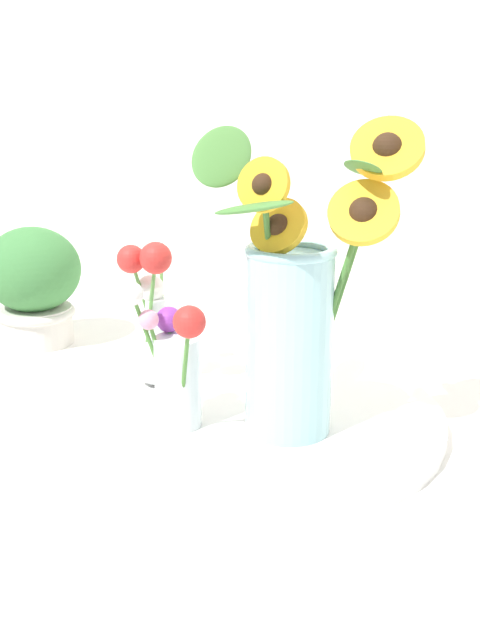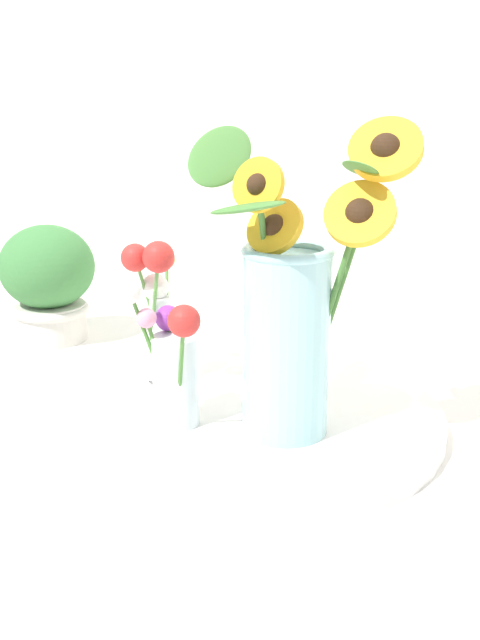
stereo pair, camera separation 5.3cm
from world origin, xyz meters
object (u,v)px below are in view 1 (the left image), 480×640
(vase_small_center, at_px, (175,366))
(serving_tray, at_px, (240,415))
(potted_plant, at_px, (33,283))
(vase_bulb_right, at_px, (154,325))
(mason_jar_sunflowers, at_px, (293,314))

(vase_small_center, bearing_deg, serving_tray, 66.68)
(vase_small_center, relative_size, potted_plant, 0.92)
(serving_tray, bearing_deg, vase_bulb_right, 177.32)
(vase_bulb_right, xyz_separation_m, potted_plant, (-0.33, 0.09, -0.00))
(mason_jar_sunflowers, bearing_deg, vase_bulb_right, 172.50)
(mason_jar_sunflowers, bearing_deg, potted_plant, 167.34)
(serving_tray, distance_m, mason_jar_sunflowers, 0.18)
(potted_plant, bearing_deg, vase_bulb_right, -16.16)
(mason_jar_sunflowers, height_order, potted_plant, mason_jar_sunflowers)
(mason_jar_sunflowers, distance_m, vase_small_center, 0.16)
(serving_tray, height_order, vase_small_center, vase_small_center)
(mason_jar_sunflowers, distance_m, potted_plant, 0.57)
(vase_small_center, bearing_deg, vase_bulb_right, 137.47)
(mason_jar_sunflowers, xyz_separation_m, potted_plant, (-0.56, 0.12, -0.06))
(vase_small_center, distance_m, vase_bulb_right, 0.14)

